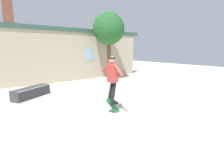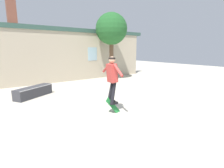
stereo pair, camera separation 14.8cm
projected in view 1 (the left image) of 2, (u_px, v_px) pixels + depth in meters
name	position (u px, v px, depth m)	size (l,w,h in m)	color
ground_plane	(118.00, 125.00, 4.81)	(40.00, 40.00, 0.00)	beige
building_backdrop	(37.00, 54.00, 10.15)	(16.02, 0.52, 4.73)	#B7A88E
tree_right	(109.00, 29.00, 11.48)	(2.08, 2.08, 4.41)	brown
skate_ledge	(32.00, 92.00, 7.56)	(1.76, 1.31, 0.45)	#38383D
skater	(112.00, 76.00, 5.51)	(0.33, 1.28, 1.53)	#B23833
skateboard_flipping	(114.00, 107.00, 5.74)	(0.61, 0.29, 0.71)	#237F38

